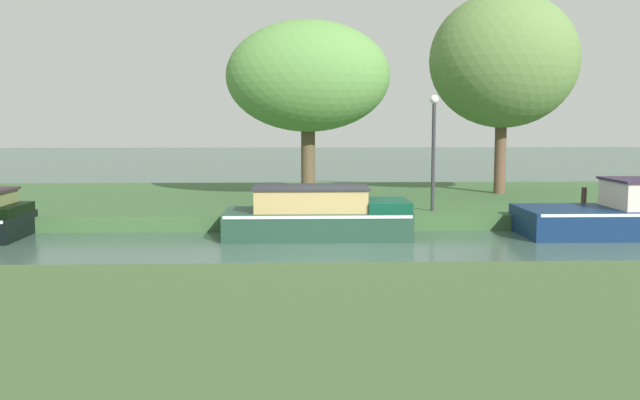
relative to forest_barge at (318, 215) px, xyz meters
The scene contains 8 objects.
ground_plane 1.33m from the forest_barge, 78.42° to the right, with size 120.00×120.00×0.00m, color #3C564A.
riverbank_far 5.81m from the forest_barge, 87.57° to the left, with size 72.00×10.00×0.40m, color #3B6034.
riverbank_near 10.21m from the forest_barge, 88.62° to the right, with size 72.00×10.00×0.40m, color #435C33.
forest_barge is the anchor object (origin of this frame).
willow_tree_left 6.07m from the forest_barge, 91.81° to the left, with size 5.02×3.39×5.46m.
willow_tree_centre 9.76m from the forest_barge, 44.73° to the left, with size 4.85×4.28×6.57m.
lamp_post 4.02m from the forest_barge, 29.49° to the left, with size 0.24×0.24×3.09m.
mooring_post_near 7.16m from the forest_barge, 10.21° to the left, with size 0.13×0.13×0.67m, color #493028.
Camera 1 is at (-0.80, -15.97, 2.81)m, focal length 40.11 mm.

